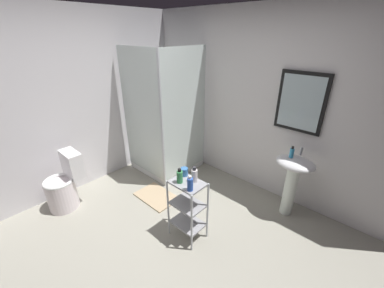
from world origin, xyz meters
The scene contains 14 objects.
ground_plane centered at (0.00, 0.00, -0.01)m, with size 4.20×4.20×0.02m, color gray.
wall_back centered at (0.01, 1.85, 1.25)m, with size 4.20×0.14×2.50m.
wall_left centered at (-1.85, 0.00, 1.25)m, with size 0.10×4.20×2.50m, color silver.
shower_stall centered at (-1.18, 1.19, 0.46)m, with size 0.92×0.92×2.00m.
pedestal_sink centered at (0.79, 1.52, 0.58)m, with size 0.46×0.37×0.81m.
sink_faucet centered at (0.79, 1.64, 0.86)m, with size 0.03×0.03×0.10m, color silver.
toilet centered at (-1.48, -0.35, 0.31)m, with size 0.37×0.49×0.76m.
storage_cart centered at (0.10, 0.36, 0.44)m, with size 0.38×0.28×0.74m.
hand_soap_bottle centered at (0.72, 1.50, 0.87)m, with size 0.05×0.05×0.15m.
shampoo_bottle_blue centered at (0.21, 0.28, 0.81)m, with size 0.06×0.06×0.17m.
body_wash_bottle_green centered at (0.04, 0.31, 0.81)m, with size 0.06×0.06×0.17m.
lotion_bottle_white centered at (0.14, 0.43, 0.82)m, with size 0.07×0.07×0.17m.
rinse_cup centered at (-0.02, 0.44, 0.78)m, with size 0.08×0.08×0.09m, color #3870B2.
bath_mat centered at (-0.73, 0.57, 0.01)m, with size 0.60×0.40×0.02m, color tan.
Camera 1 is at (1.54, -1.14, 2.17)m, focal length 22.25 mm.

